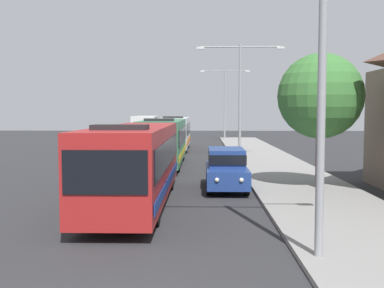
# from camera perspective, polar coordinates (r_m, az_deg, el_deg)

# --- Properties ---
(bus_lead) EXTENTS (2.58, 11.50, 3.21)m
(bus_lead) POSITION_cam_1_polar(r_m,az_deg,el_deg) (18.00, -6.98, -2.11)
(bus_lead) COLOR maroon
(bus_lead) RESTS_ON ground_plane
(bus_second_in_line) EXTENTS (2.58, 11.14, 3.21)m
(bus_second_in_line) POSITION_cam_1_polar(r_m,az_deg,el_deg) (30.66, -3.52, 0.46)
(bus_second_in_line) COLOR #33724C
(bus_second_in_line) RESTS_ON ground_plane
(bus_middle) EXTENTS (2.58, 10.51, 3.21)m
(bus_middle) POSITION_cam_1_polar(r_m,az_deg,el_deg) (43.16, -2.11, 1.51)
(bus_middle) COLOR silver
(bus_middle) RESTS_ON ground_plane
(white_suv) EXTENTS (1.86, 4.85, 1.90)m
(white_suv) POSITION_cam_1_polar(r_m,az_deg,el_deg) (21.29, 4.30, -2.91)
(white_suv) COLOR navy
(white_suv) RESTS_ON ground_plane
(box_truck_oncoming) EXTENTS (2.35, 7.98, 3.15)m
(box_truck_oncoming) POSITION_cam_1_polar(r_m,az_deg,el_deg) (47.16, -5.85, 1.73)
(box_truck_oncoming) COLOR black
(box_truck_oncoming) RESTS_ON ground_plane
(streetlamp_near) EXTENTS (6.22, 0.28, 8.85)m
(streetlamp_near) POSITION_cam_1_polar(r_m,az_deg,el_deg) (11.34, 16.07, 13.70)
(streetlamp_near) COLOR gray
(streetlamp_near) RESTS_ON sidewalk
(streetlamp_mid) EXTENTS (6.51, 0.28, 8.49)m
(streetlamp_mid) POSITION_cam_1_polar(r_m,az_deg,el_deg) (34.58, 6.03, 6.96)
(streetlamp_mid) COLOR gray
(streetlamp_mid) RESTS_ON sidewalk
(streetlamp_far) EXTENTS (6.29, 0.28, 8.84)m
(streetlamp_far) POSITION_cam_1_polar(r_m,az_deg,el_deg) (58.12, 4.13, 5.96)
(streetlamp_far) COLOR gray
(streetlamp_far) RESTS_ON sidewalk
(roadside_tree) EXTENTS (3.87, 3.87, 6.11)m
(roadside_tree) POSITION_cam_1_polar(r_m,az_deg,el_deg) (21.54, 15.76, 5.77)
(roadside_tree) COLOR #4C3823
(roadside_tree) RESTS_ON sidewalk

